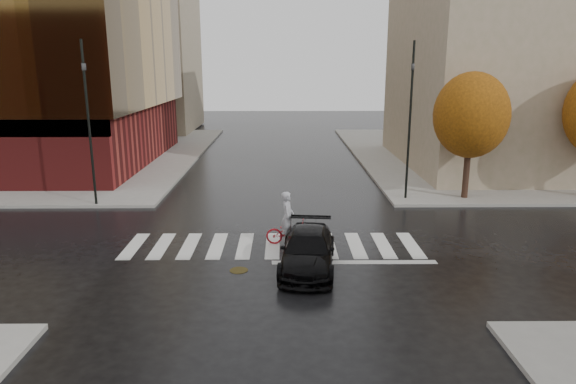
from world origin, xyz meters
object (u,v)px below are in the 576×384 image
Objects in this scene: traffic_light_nw at (88,111)px; fire_hydrant at (101,180)px; cyclist at (289,227)px; sedan at (308,250)px; traffic_light_ne at (410,109)px.

traffic_light_nw is 11.81× the size of fire_hydrant.
traffic_light_nw reaches higher than fire_hydrant.
cyclist is at bearing 68.66° from traffic_light_nw.
traffic_light_ne is at bearing 64.14° from sedan.
cyclist is 3.21× the size of fire_hydrant.
traffic_light_ne reaches higher than fire_hydrant.
traffic_light_nw is (-9.65, 5.64, 4.04)m from cyclist.
fire_hydrant is at bearing 53.49° from cyclist.
traffic_light_ne is at bearing 102.68° from traffic_light_nw.
fire_hydrant is at bearing 139.30° from sedan.
sedan is at bearing -160.97° from cyclist.
cyclist is at bearing 109.89° from sedan.
traffic_light_ne is 17.60m from fire_hydrant.
cyclist reaches higher than sedan.
traffic_light_nw is at bearing 147.36° from sedan.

